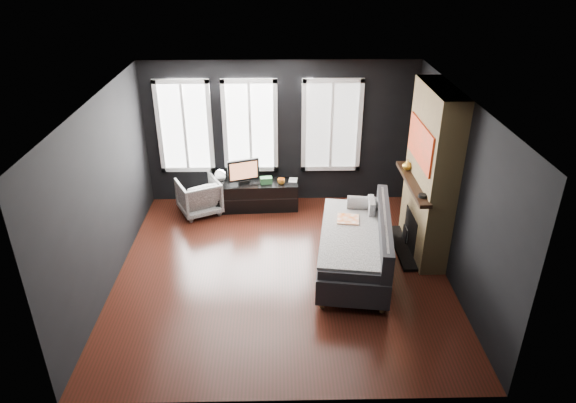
{
  "coord_description": "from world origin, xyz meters",
  "views": [
    {
      "loc": [
        -0.05,
        -6.56,
        4.56
      ],
      "look_at": [
        0.1,
        0.3,
        1.05
      ],
      "focal_mm": 32.0,
      "sensor_mm": 36.0,
      "label": 1
    }
  ],
  "objects_px": {
    "mug": "(281,181)",
    "book": "(289,175)",
    "media_console": "(257,195)",
    "sofa": "(354,242)",
    "armchair": "(199,195)",
    "mantel_vase": "(407,165)",
    "monitor": "(243,170)"
  },
  "relations": [
    {
      "from": "media_console",
      "to": "armchair",
      "type": "bearing_deg",
      "value": -174.64
    },
    {
      "from": "media_console",
      "to": "monitor",
      "type": "bearing_deg",
      "value": -176.75
    },
    {
      "from": "sofa",
      "to": "media_console",
      "type": "height_order",
      "value": "sofa"
    },
    {
      "from": "monitor",
      "to": "book",
      "type": "bearing_deg",
      "value": -11.04
    },
    {
      "from": "media_console",
      "to": "book",
      "type": "relative_size",
      "value": 7.2
    },
    {
      "from": "mantel_vase",
      "to": "monitor",
      "type": "bearing_deg",
      "value": 159.43
    },
    {
      "from": "armchair",
      "to": "mug",
      "type": "xyz_separation_m",
      "value": [
        1.52,
        0.09,
        0.23
      ]
    },
    {
      "from": "sofa",
      "to": "mantel_vase",
      "type": "xyz_separation_m",
      "value": [
        0.95,
        1.0,
        0.83
      ]
    },
    {
      "from": "media_console",
      "to": "sofa",
      "type": "bearing_deg",
      "value": -55.63
    },
    {
      "from": "mantel_vase",
      "to": "book",
      "type": "bearing_deg",
      "value": 148.8
    },
    {
      "from": "armchair",
      "to": "book",
      "type": "height_order",
      "value": "book"
    },
    {
      "from": "book",
      "to": "sofa",
      "type": "bearing_deg",
      "value": -66.33
    },
    {
      "from": "armchair",
      "to": "media_console",
      "type": "relative_size",
      "value": 0.47
    },
    {
      "from": "book",
      "to": "mantel_vase",
      "type": "relative_size",
      "value": 1.23
    },
    {
      "from": "armchair",
      "to": "monitor",
      "type": "height_order",
      "value": "monitor"
    },
    {
      "from": "media_console",
      "to": "mantel_vase",
      "type": "distance_m",
      "value": 2.91
    },
    {
      "from": "mug",
      "to": "book",
      "type": "height_order",
      "value": "book"
    },
    {
      "from": "monitor",
      "to": "armchair",
      "type": "bearing_deg",
      "value": 169.47
    },
    {
      "from": "monitor",
      "to": "mantel_vase",
      "type": "bearing_deg",
      "value": -39.74
    },
    {
      "from": "media_console",
      "to": "book",
      "type": "distance_m",
      "value": 0.72
    },
    {
      "from": "sofa",
      "to": "mug",
      "type": "xyz_separation_m",
      "value": [
        -1.09,
        1.99,
        0.11
      ]
    },
    {
      "from": "sofa",
      "to": "armchair",
      "type": "height_order",
      "value": "sofa"
    },
    {
      "from": "sofa",
      "to": "mug",
      "type": "height_order",
      "value": "sofa"
    },
    {
      "from": "media_console",
      "to": "mug",
      "type": "distance_m",
      "value": 0.57
    },
    {
      "from": "armchair",
      "to": "mantel_vase",
      "type": "xyz_separation_m",
      "value": [
        3.56,
        -0.9,
        0.95
      ]
    },
    {
      "from": "media_console",
      "to": "mug",
      "type": "height_order",
      "value": "mug"
    },
    {
      "from": "mantel_vase",
      "to": "armchair",
      "type": "bearing_deg",
      "value": 165.82
    },
    {
      "from": "armchair",
      "to": "mantel_vase",
      "type": "distance_m",
      "value": 3.79
    },
    {
      "from": "sofa",
      "to": "media_console",
      "type": "distance_m",
      "value": 2.58
    },
    {
      "from": "monitor",
      "to": "sofa",
      "type": "bearing_deg",
      "value": -67.86
    },
    {
      "from": "mug",
      "to": "book",
      "type": "relative_size",
      "value": 0.65
    },
    {
      "from": "mug",
      "to": "armchair",
      "type": "bearing_deg",
      "value": -176.63
    }
  ]
}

